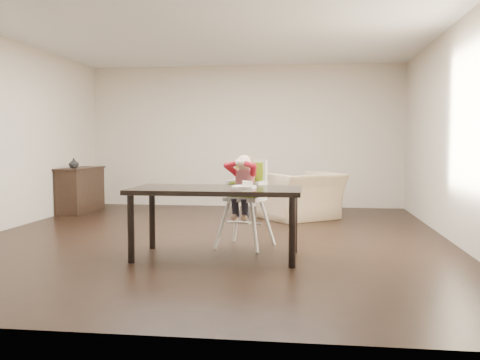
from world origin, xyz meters
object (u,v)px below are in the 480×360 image
(dining_table, at_px, (216,195))
(high_chair, at_px, (246,182))
(armchair, at_px, (301,188))
(sideboard, at_px, (81,190))

(dining_table, distance_m, high_chair, 0.68)
(dining_table, height_order, armchair, armchair)
(high_chair, distance_m, armchair, 2.49)
(high_chair, height_order, sideboard, high_chair)
(high_chair, xyz_separation_m, sideboard, (-3.29, 2.78, -0.37))
(armchair, bearing_deg, high_chair, 37.76)
(dining_table, distance_m, armchair, 3.15)
(dining_table, height_order, high_chair, high_chair)
(high_chair, relative_size, sideboard, 0.86)
(armchair, height_order, sideboard, armchair)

